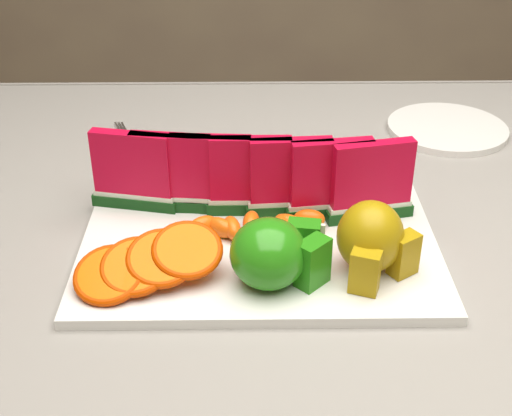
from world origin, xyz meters
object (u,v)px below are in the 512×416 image
Objects in this scene: platter at (259,239)px; apple_cluster at (275,254)px; side_plate at (447,128)px; fork at (113,152)px; pear_cluster at (372,240)px.

platter is 0.10m from apple_cluster.
side_plate is at bearing 46.08° from platter.
apple_cluster is 0.48m from side_plate.
side_plate is at bearing 7.65° from fork.
apple_cluster is at bearing -55.53° from fork.
platter is 0.14m from pear_cluster.
pear_cluster is at bearing -43.55° from fork.
platter is at bearing 99.96° from apple_cluster.
platter reaches higher than side_plate.
pear_cluster is at bearing -115.27° from side_plate.
pear_cluster is 0.40× the size of side_plate.
fork is (-0.32, 0.31, -0.05)m from pear_cluster.
platter is 4.47× the size of pear_cluster.
side_plate is at bearing 54.56° from apple_cluster.
side_plate is at bearing 64.73° from pear_cluster.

